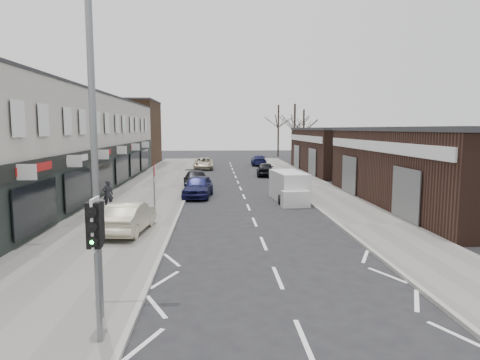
{
  "coord_description": "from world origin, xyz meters",
  "views": [
    {
      "loc": [
        -1.91,
        -10.8,
        4.63
      ],
      "look_at": [
        -0.95,
        5.99,
        2.6
      ],
      "focal_mm": 32.0,
      "sensor_mm": 36.0,
      "label": 1
    }
  ],
  "objects": [
    {
      "name": "pedestrian",
      "position": [
        -8.04,
        13.58,
        0.93
      ],
      "size": [
        0.69,
        0.57,
        1.61
      ],
      "primitive_type": "imported",
      "rotation": [
        0.0,
        0.0,
        3.5
      ],
      "color": "black",
      "rests_on": "pavement_left"
    },
    {
      "name": "street_lamp",
      "position": [
        -4.53,
        -0.8,
        4.62
      ],
      "size": [
        2.23,
        0.22,
        8.0
      ],
      "color": "slate",
      "rests_on": "pavement_left"
    },
    {
      "name": "tree_far_a",
      "position": [
        9.0,
        48.0,
        0.0
      ],
      "size": [
        3.6,
        3.6,
        8.0
      ],
      "primitive_type": null,
      "color": "#382D26",
      "rests_on": "ground"
    },
    {
      "name": "warning_sign",
      "position": [
        -5.16,
        12.0,
        2.2
      ],
      "size": [
        0.12,
        0.8,
        2.7
      ],
      "color": "slate",
      "rests_on": "pavement_left"
    },
    {
      "name": "parked_car_right_c",
      "position": [
        3.5,
        42.8,
        0.65
      ],
      "size": [
        2.0,
        4.53,
        1.29
      ],
      "primitive_type": "imported",
      "rotation": [
        0.0,
        0.0,
        3.1
      ],
      "color": "#161946",
      "rests_on": "ground"
    },
    {
      "name": "tree_far_c",
      "position": [
        8.5,
        60.0,
        0.0
      ],
      "size": [
        3.6,
        3.6,
        8.5
      ],
      "primitive_type": null,
      "color": "#382D26",
      "rests_on": "ground"
    },
    {
      "name": "parked_car_right_a",
      "position": [
        3.5,
        18.58,
        0.66
      ],
      "size": [
        1.41,
        4.0,
        1.32
      ],
      "primitive_type": "imported",
      "rotation": [
        0.0,
        0.0,
        3.14
      ],
      "color": "silver",
      "rests_on": "ground"
    },
    {
      "name": "pavement_left",
      "position": [
        -6.75,
        22.0,
        0.06
      ],
      "size": [
        5.5,
        64.0,
        0.12
      ],
      "primitive_type": "cube",
      "color": "slate",
      "rests_on": "ground"
    },
    {
      "name": "pavement_right",
      "position": [
        5.75,
        22.0,
        0.06
      ],
      "size": [
        3.5,
        64.0,
        0.12
      ],
      "primitive_type": "cube",
      "color": "slate",
      "rests_on": "ground"
    },
    {
      "name": "parked_car_right_b",
      "position": [
        2.92,
        30.64,
        0.68
      ],
      "size": [
        1.91,
        4.12,
        1.37
      ],
      "primitive_type": "imported",
      "rotation": [
        0.0,
        0.0,
        3.07
      ],
      "color": "black",
      "rests_on": "ground"
    },
    {
      "name": "parked_car_left_a",
      "position": [
        -3.11,
        17.92,
        0.74
      ],
      "size": [
        2.17,
        4.5,
        1.48
      ],
      "primitive_type": "imported",
      "rotation": [
        0.0,
        0.0,
        -0.1
      ],
      "color": "#151742",
      "rests_on": "ground"
    },
    {
      "name": "brick_block_far",
      "position": [
        -13.5,
        45.0,
        4.0
      ],
      "size": [
        8.0,
        10.0,
        8.0
      ],
      "primitive_type": "cube",
      "color": "#462F1E",
      "rests_on": "ground"
    },
    {
      "name": "tree_far_b",
      "position": [
        11.5,
        54.0,
        0.0
      ],
      "size": [
        3.6,
        3.6,
        7.5
      ],
      "primitive_type": null,
      "color": "#382D26",
      "rests_on": "ground"
    },
    {
      "name": "right_unit_near",
      "position": [
        12.5,
        14.0,
        2.25
      ],
      "size": [
        10.0,
        18.0,
        4.5
      ],
      "primitive_type": "cube",
      "color": "#331E17",
      "rests_on": "ground"
    },
    {
      "name": "shop_terrace_left",
      "position": [
        -13.5,
        19.5,
        3.55
      ],
      "size": [
        8.0,
        41.0,
        7.1
      ],
      "primitive_type": "cube",
      "color": "beige",
      "rests_on": "ground"
    },
    {
      "name": "ground",
      "position": [
        0.0,
        0.0,
        0.0
      ],
      "size": [
        160.0,
        160.0,
        0.0
      ],
      "primitive_type": "plane",
      "color": "black",
      "rests_on": "ground"
    },
    {
      "name": "traffic_light",
      "position": [
        -4.4,
        -2.02,
        2.41
      ],
      "size": [
        0.28,
        0.6,
        3.1
      ],
      "color": "slate",
      "rests_on": "pavement_left"
    },
    {
      "name": "parked_car_left_c",
      "position": [
        -3.28,
        37.97,
        0.66
      ],
      "size": [
        2.23,
        4.76,
        1.32
      ],
      "primitive_type": "imported",
      "rotation": [
        0.0,
        0.0,
        0.01
      ],
      "color": "#B4A890",
      "rests_on": "ground"
    },
    {
      "name": "right_unit_far",
      "position": [
        12.5,
        34.0,
        2.25
      ],
      "size": [
        10.0,
        16.0,
        4.5
      ],
      "primitive_type": "cube",
      "color": "#331E17",
      "rests_on": "ground"
    },
    {
      "name": "white_van",
      "position": [
        2.78,
        16.09,
        0.88
      ],
      "size": [
        2.08,
        4.95,
        1.87
      ],
      "rotation": [
        0.0,
        0.0,
        0.1
      ],
      "color": "silver",
      "rests_on": "ground"
    },
    {
      "name": "sedan_on_pavement",
      "position": [
        -5.71,
        7.75,
        0.8
      ],
      "size": [
        1.85,
        4.23,
        1.35
      ],
      "primitive_type": "imported",
      "rotation": [
        0.0,
        0.0,
        3.04
      ],
      "color": "#BDB497",
      "rests_on": "pavement_left"
    },
    {
      "name": "parked_car_left_b",
      "position": [
        -3.4,
        21.87,
        0.68
      ],
      "size": [
        2.35,
        4.86,
        1.36
      ],
      "primitive_type": "imported",
      "rotation": [
        0.0,
        0.0,
        0.09
      ],
      "color": "black",
      "rests_on": "ground"
    }
  ]
}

